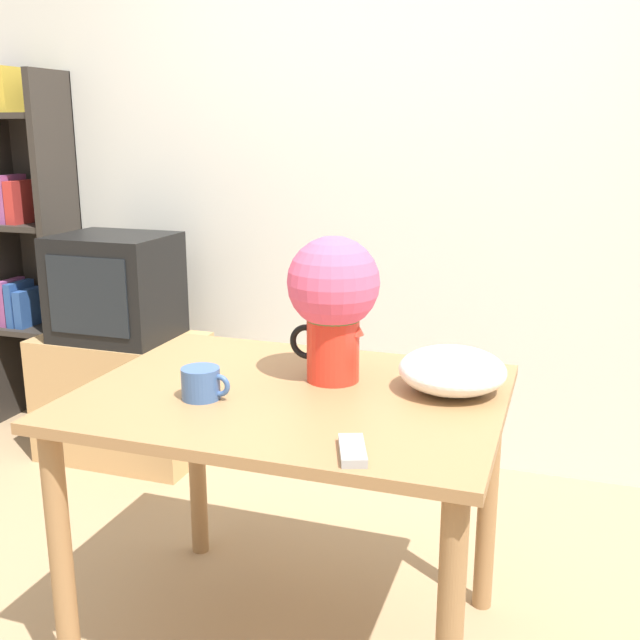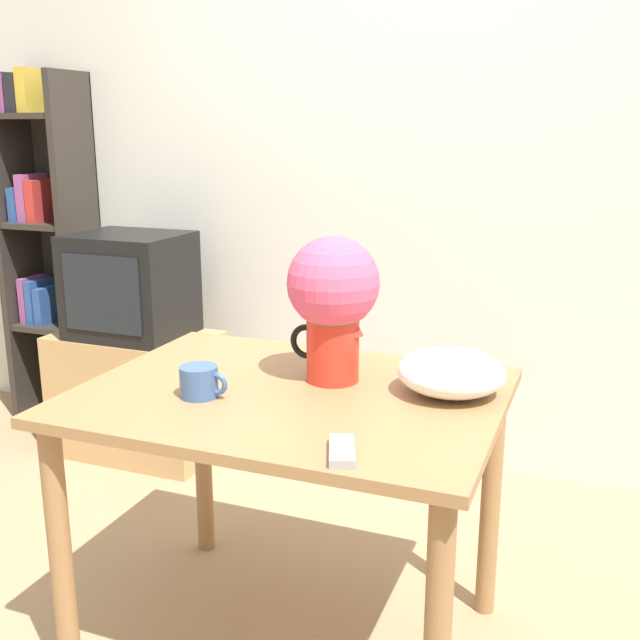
% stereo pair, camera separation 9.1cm
% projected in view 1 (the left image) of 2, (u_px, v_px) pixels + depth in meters
% --- Properties ---
extents(wall_back, '(8.00, 0.05, 2.60)m').
position_uv_depth(wall_back, '(397.00, 173.00, 3.23)').
color(wall_back, silver).
rests_on(wall_back, ground_plane).
extents(table, '(1.13, 0.86, 0.80)m').
position_uv_depth(table, '(292.00, 434.00, 2.05)').
color(table, olive).
rests_on(table, ground_plane).
extents(flower_vase, '(0.26, 0.26, 0.41)m').
position_uv_depth(flower_vase, '(333.00, 297.00, 2.05)').
color(flower_vase, red).
rests_on(flower_vase, table).
extents(coffee_mug, '(0.13, 0.10, 0.08)m').
position_uv_depth(coffee_mug, '(202.00, 383.00, 1.96)').
color(coffee_mug, '#385689').
rests_on(coffee_mug, table).
extents(white_bowl, '(0.29, 0.29, 0.12)m').
position_uv_depth(white_bowl, '(452.00, 370.00, 2.01)').
color(white_bowl, white).
rests_on(white_bowl, table).
extents(remote_control, '(0.10, 0.15, 0.02)m').
position_uv_depth(remote_control, '(352.00, 450.00, 1.63)').
color(remote_control, '#999999').
rests_on(remote_control, table).
extents(tv_stand, '(0.73, 0.43, 0.57)m').
position_uv_depth(tv_stand, '(123.00, 397.00, 3.45)').
color(tv_stand, tan).
rests_on(tv_stand, ground_plane).
extents(tv_set, '(0.49, 0.42, 0.46)m').
position_uv_depth(tv_set, '(115.00, 287.00, 3.32)').
color(tv_set, black).
rests_on(tv_set, tv_stand).
extents(bookshelf, '(0.42, 0.31, 1.77)m').
position_uv_depth(bookshelf, '(28.00, 237.00, 3.74)').
color(bookshelf, '#2D2823').
rests_on(bookshelf, ground_plane).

